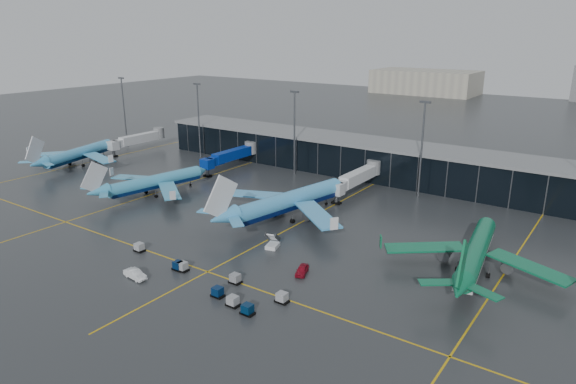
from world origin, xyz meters
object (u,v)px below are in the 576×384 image
Objects in this scene: airliner_klm_near at (290,190)px; service_van_white at (135,274)px; service_van_red at (302,270)px; airliner_aer_lingus at (477,240)px; airliner_klm_west at (79,147)px; airliner_arkefly at (155,174)px; baggage_carts at (211,281)px; mobile_airstair at (273,244)px.

airliner_klm_near is 8.83× the size of service_van_white.
airliner_aer_lingus is at bearing 18.19° from service_van_red.
airliner_klm_west is 1.06× the size of airliner_arkefly.
service_van_red is (18.66, -23.04, -6.03)m from airliner_klm_near.
airliner_klm_west is 101.21m from baggage_carts.
service_van_red is (10.58, 12.65, 0.02)m from baggage_carts.
baggage_carts is (93.87, -37.46, -5.32)m from airliner_klm_west.
airliner_aer_lingus reaches higher than service_van_white.
mobile_airstair is 0.81× the size of service_van_red.
airliner_aer_lingus is 39.37m from mobile_airstair.
airliner_klm_near is 1.13× the size of airliner_aer_lingus.
mobile_airstair is at bearing -55.82° from airliner_klm_near.
airliner_klm_west reaches higher than service_van_white.
service_van_red is (58.74, -17.37, -4.94)m from airliner_arkefly.
airliner_klm_west reaches higher than airliner_arkefly.
airliner_arkefly is at bearing 151.36° from mobile_airstair.
mobile_airstair is 27.81m from service_van_white.
airliner_arkefly is 0.84× the size of airliner_klm_near.
baggage_carts is (8.08, -35.69, -6.05)m from airliner_klm_near.
airliner_arkefly is at bearing -161.28° from airliner_klm_near.
baggage_carts is 10.23× the size of mobile_airstair.
airliner_klm_near is at bearing 109.69° from service_van_red.
baggage_carts is at bearing -149.24° from service_van_red.
airliner_klm_west reaches higher than airliner_aer_lingus.
airliner_arkefly is 50.58m from service_van_white.
airliner_klm_west is 107.49m from service_van_red.
airliner_aer_lingus is at bearing 41.79° from baggage_carts.
airliner_aer_lingus is 10.70× the size of mobile_airstair.
airliner_klm_near reaches higher than service_van_white.
airliner_arkefly is 8.17× the size of service_van_red.
airliner_klm_west is 7.88× the size of service_van_white.
airliner_arkefly is 48.76m from mobile_airstair.
airliner_klm_west reaches higher than mobile_airstair.
mobile_airstair reaches higher than baggage_carts.
airliner_arkefly is 0.95× the size of airliner_aer_lingus.
mobile_airstair is 0.73× the size of service_van_white.
service_van_white is at bearing -35.56° from airliner_arkefly.
baggage_carts is 8.26× the size of service_van_red.
airliner_aer_lingus is 48.46m from baggage_carts.
service_van_white reaches higher than service_van_red.
service_van_red is (11.46, -6.48, 0.01)m from mobile_airstair.
airliner_klm_near is 12.06× the size of mobile_airstair.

